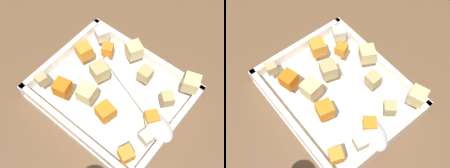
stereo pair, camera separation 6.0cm
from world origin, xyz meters
TOP-DOWN VIEW (x-y plane):
  - ground_plane at (0.00, 0.00)m, footprint 4.00×4.00m
  - baking_dish at (-0.01, 0.00)m, footprint 0.31×0.25m
  - carrot_chunk_far_left at (0.02, -0.06)m, footprint 0.04×0.04m
  - carrot_chunk_near_left at (-0.11, 0.03)m, footprint 0.04×0.04m
  - carrot_chunk_back_center at (-0.08, 0.07)m, footprint 0.03×0.03m
  - carrot_chunk_under_handle at (-0.08, -0.07)m, footprint 0.04×0.04m
  - carrot_chunk_heap_side at (0.10, -0.01)m, footprint 0.04×0.04m
  - carrot_chunk_near_right at (0.10, -0.10)m, footprint 0.03×0.03m
  - potato_chunk_mid_left at (-0.03, -0.05)m, footprint 0.04×0.04m
  - potato_chunk_mid_right at (-0.13, -0.08)m, footprint 0.03×0.03m
  - potato_chunk_near_spoon at (0.10, 0.05)m, footprint 0.03×0.03m
  - potato_chunk_heap_top at (0.03, 0.06)m, footprint 0.03×0.03m
  - potato_chunk_front_center at (-0.03, 0.10)m, footprint 0.04×0.04m
  - potato_chunk_center at (0.11, -0.05)m, footprint 0.03×0.03m
  - potato_chunk_corner_sw at (0.12, 0.11)m, footprint 0.04×0.04m
  - potato_chunk_corner_ne at (-0.05, 0.01)m, footprint 0.04×0.04m
  - parsnip_chunk_corner_se at (-0.12, 0.09)m, footprint 0.04×0.04m
  - serving_spoon at (0.11, -0.01)m, footprint 0.23×0.10m

SIDE VIEW (x-z plane):
  - ground_plane at x=0.00m, z-range 0.00..0.00m
  - baking_dish at x=-0.01m, z-range -0.01..0.03m
  - serving_spoon at x=0.11m, z-range 0.04..0.06m
  - potato_chunk_mid_right at x=-0.13m, z-range 0.04..0.06m
  - potato_chunk_center at x=0.11m, z-range 0.04..0.07m
  - potato_chunk_near_spoon at x=0.10m, z-range 0.04..0.07m
  - carrot_chunk_back_center at x=-0.08m, z-range 0.04..0.07m
  - carrot_chunk_heap_side at x=0.10m, z-range 0.04..0.07m
  - carrot_chunk_near_right at x=0.10m, z-range 0.04..0.07m
  - potato_chunk_heap_top at x=0.03m, z-range 0.04..0.07m
  - parsnip_chunk_corner_se at x=-0.12m, z-range 0.04..0.07m
  - carrot_chunk_far_left at x=0.02m, z-range 0.04..0.07m
  - carrot_chunk_under_handle at x=-0.08m, z-range 0.04..0.07m
  - carrot_chunk_near_left at x=-0.11m, z-range 0.04..0.07m
  - potato_chunk_front_center at x=-0.03m, z-range 0.04..0.07m
  - potato_chunk_corner_sw at x=0.12m, z-range 0.04..0.07m
  - potato_chunk_corner_ne at x=-0.05m, z-range 0.04..0.08m
  - potato_chunk_mid_left at x=-0.03m, z-range 0.04..0.08m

